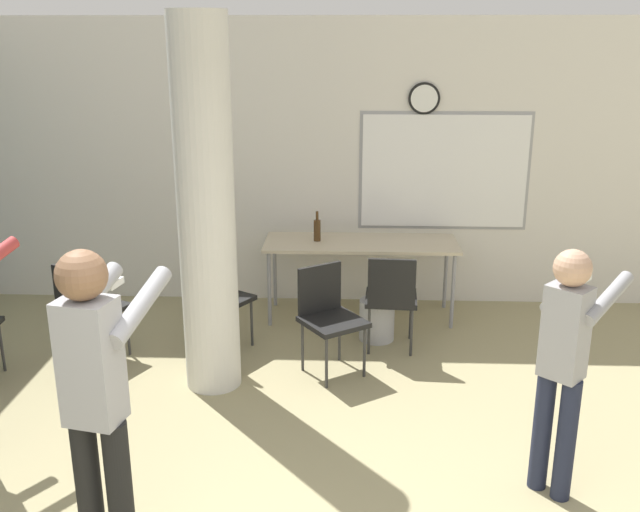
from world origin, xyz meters
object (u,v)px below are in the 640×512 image
folding_table (361,247)px  bottle_on_table (317,230)px  person_playing_front (97,391)px  chair_table_left (215,295)px  chair_near_pillar (87,305)px  person_playing_side (565,354)px  chair_table_right (391,295)px  chair_table_front (328,312)px

folding_table → bottle_on_table: bottle_on_table is taller
person_playing_front → bottle_on_table: bearing=75.6°
bottle_on_table → person_playing_front: size_ratio=0.17×
chair_table_left → person_playing_front: (-0.07, -2.64, 0.51)m
folding_table → person_playing_front: person_playing_front is taller
folding_table → person_playing_front: (-1.31, -3.48, 0.31)m
chair_near_pillar → person_playing_side: (3.38, -1.63, 0.39)m
person_playing_side → chair_table_left: bearing=141.4°
person_playing_front → chair_table_right: bearing=60.1°
bottle_on_table → chair_near_pillar: 2.19m
chair_table_right → person_playing_side: size_ratio=0.57×
folding_table → chair_near_pillar: bearing=-154.1°
chair_near_pillar → chair_table_front: size_ratio=1.00×
chair_near_pillar → chair_table_front: 1.99m
chair_near_pillar → person_playing_side: person_playing_side is taller
bottle_on_table → person_playing_side: (1.53, -2.74, 0.03)m
bottle_on_table → chair_table_right: size_ratio=0.33×
chair_table_front → chair_table_left: bearing=160.8°
chair_table_left → person_playing_side: (2.36, -1.89, 0.39)m
chair_table_right → chair_table_front: 0.67m
bottle_on_table → chair_table_right: 1.08m
chair_table_right → person_playing_side: 2.18m
bottle_on_table → chair_table_left: size_ratio=0.33×
chair_table_left → chair_table_right: bearing=3.0°
chair_table_front → person_playing_front: (-1.04, -2.30, 0.51)m
folding_table → chair_near_pillar: chair_near_pillar is taller
bottle_on_table → chair_table_right: bottle_on_table is taller
chair_near_pillar → person_playing_front: size_ratio=0.50×
chair_table_front → chair_near_pillar: bearing=177.7°
chair_near_pillar → person_playing_front: 2.61m
chair_table_left → person_playing_front: 2.69m
chair_table_right → bottle_on_table: bearing=130.6°
chair_table_left → person_playing_front: size_ratio=0.50×
chair_table_front → person_playing_side: bearing=-48.1°
bottle_on_table → person_playing_front: person_playing_front is taller
bottle_on_table → person_playing_side: person_playing_side is taller
person_playing_side → bottle_on_table: bearing=119.2°
chair_table_right → chair_near_pillar: 2.53m
chair_table_left → folding_table: bearing=34.0°
chair_table_right → chair_table_left: same height
chair_near_pillar → chair_table_right: bearing=7.6°
person_playing_front → chair_table_front: bearing=65.7°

